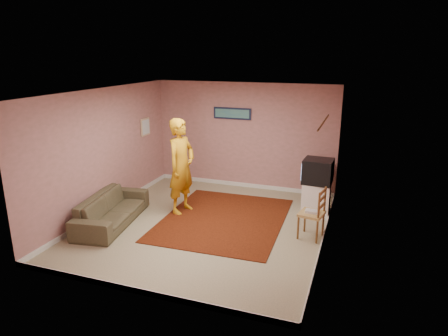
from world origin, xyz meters
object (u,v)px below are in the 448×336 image
(chair_b, at_px, (312,208))
(person, at_px, (181,166))
(tv_cabinet, at_px, (316,199))
(crt_tv, at_px, (318,171))
(sofa, at_px, (112,209))
(chair_a, at_px, (318,175))

(chair_b, xyz_separation_m, person, (-2.75, 0.35, 0.42))
(tv_cabinet, height_order, chair_b, chair_b)
(tv_cabinet, relative_size, crt_tv, 1.13)
(chair_b, bearing_deg, tv_cabinet, -167.15)
(sofa, bearing_deg, tv_cabinet, -73.52)
(tv_cabinet, relative_size, sofa, 0.35)
(tv_cabinet, distance_m, crt_tv, 0.60)
(crt_tv, bearing_deg, chair_b, -83.96)
(chair_a, distance_m, sofa, 4.58)
(sofa, bearing_deg, crt_tv, -73.48)
(chair_b, bearing_deg, person, -86.94)
(tv_cabinet, distance_m, sofa, 4.16)
(chair_a, bearing_deg, person, -149.07)
(sofa, bearing_deg, chair_a, -62.46)
(crt_tv, relative_size, chair_a, 1.18)
(chair_b, xyz_separation_m, sofa, (-3.80, -0.68, -0.29))
(crt_tv, bearing_deg, person, -160.88)
(sofa, xyz_separation_m, person, (1.05, 1.03, 0.71))
(crt_tv, bearing_deg, chair_a, 97.87)
(tv_cabinet, relative_size, person, 0.35)
(tv_cabinet, xyz_separation_m, sofa, (-3.75, -1.80, -0.06))
(chair_a, xyz_separation_m, person, (-2.62, -1.70, 0.42))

